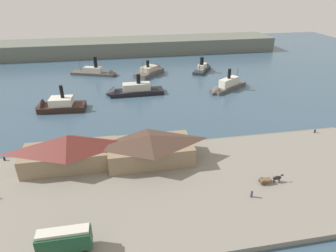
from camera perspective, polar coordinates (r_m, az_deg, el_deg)
name	(u,v)px	position (r m, az deg, el deg)	size (l,w,h in m)	color
ground_plane	(149,141)	(82.22, -3.65, -3.02)	(320.00, 320.00, 0.00)	#385166
quay_promenade	(162,190)	(63.84, -1.11, -12.26)	(110.00, 36.00, 1.20)	gray
seawall_edge	(151,146)	(78.88, -3.33, -3.98)	(110.00, 0.80, 1.00)	#666159
ferry_shed_customs_shed	(69,150)	(71.67, -18.59, -4.49)	(21.77, 9.37, 8.02)	#847056
ferry_shed_central_terminal	(150,148)	(70.29, -3.47, -4.21)	(20.25, 10.75, 6.82)	#847056
street_tram	(64,239)	(52.52, -19.47, -20.01)	(8.38, 2.95, 4.49)	#1E4C2D
horse_cart	(271,179)	(67.87, 19.31, -9.70)	(5.38, 1.30, 1.87)	brown
pedestrian_near_east_shed	(252,194)	(62.92, 15.92, -12.51)	(0.44, 0.44, 1.79)	#33384C
mooring_post_center_east	(315,131)	(93.91, 26.61, -0.89)	(0.44, 0.44, 0.90)	black
mooring_post_center_west	(4,159)	(81.83, -29.18, -5.58)	(0.44, 0.44, 0.90)	black
ferry_outer_harbor	(226,86)	(122.07, 11.10, 7.55)	(19.58, 15.20, 9.89)	#514C47
ferry_moored_east	(56,106)	(108.01, -20.88, 3.69)	(17.30, 7.90, 10.88)	black
ferry_mid_harbor	(99,72)	(143.14, -13.31, 10.10)	(22.74, 12.26, 10.24)	#514C47
ferry_departing_north	(130,91)	(116.19, -7.48, 6.77)	(22.70, 6.75, 10.04)	black
ferry_approaching_east	(203,68)	(147.36, 6.80, 11.11)	(12.55, 15.87, 8.83)	#23282D
ferry_approaching_west	(152,71)	(141.56, -3.20, 10.64)	(16.22, 16.92, 9.48)	#514C47
far_headland	(126,46)	(184.81, -8.15, 15.07)	(180.00, 24.00, 8.00)	#60665B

